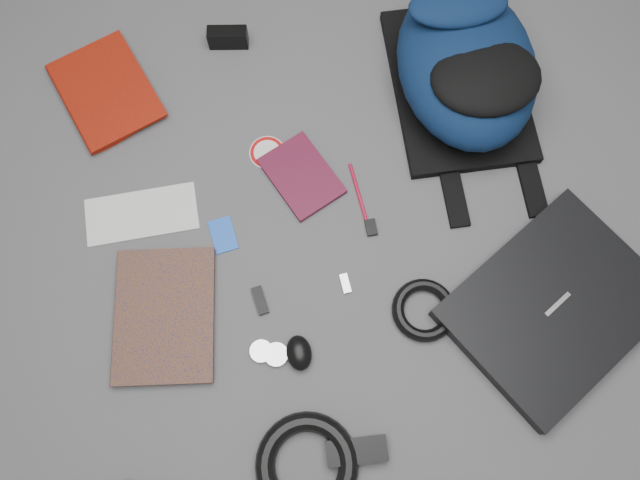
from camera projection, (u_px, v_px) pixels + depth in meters
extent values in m
plane|color=#4F4F51|center=(320.00, 243.00, 1.34)|extent=(4.00, 4.00, 0.00)
cube|color=black|center=(554.00, 306.00, 1.28)|extent=(0.51, 0.47, 0.04)
imported|color=maroon|center=(68.00, 111.00, 1.42)|extent=(0.26, 0.30, 0.03)
imported|color=#9A4C0B|center=(115.00, 317.00, 1.28)|extent=(0.26, 0.32, 0.02)
cube|color=silver|center=(142.00, 214.00, 1.36)|extent=(0.25, 0.12, 0.00)
cube|color=#420C1F|center=(302.00, 176.00, 1.38)|extent=(0.18, 0.21, 0.01)
cube|color=black|center=(228.00, 37.00, 1.46)|extent=(0.10, 0.05, 0.05)
cylinder|color=white|center=(267.00, 152.00, 1.40)|extent=(0.09, 0.09, 0.00)
cylinder|color=#0B5365|center=(305.00, 168.00, 1.39)|extent=(0.05, 0.11, 0.01)
cylinder|color=#AE0D2D|center=(358.00, 192.00, 1.37)|extent=(0.01, 0.14, 0.01)
cube|color=blue|center=(223.00, 235.00, 1.34)|extent=(0.06, 0.08, 0.00)
cube|color=black|center=(260.00, 300.00, 1.30)|extent=(0.03, 0.06, 0.01)
cube|color=silver|center=(345.00, 284.00, 1.31)|extent=(0.02, 0.04, 0.01)
cube|color=black|center=(371.00, 228.00, 1.34)|extent=(0.02, 0.04, 0.01)
ellipsoid|color=black|center=(299.00, 353.00, 1.25)|extent=(0.05, 0.07, 0.04)
cylinder|color=silver|center=(276.00, 355.00, 1.26)|extent=(0.05, 0.05, 0.01)
cylinder|color=silver|center=(261.00, 351.00, 1.27)|extent=(0.06, 0.06, 0.01)
torus|color=black|center=(424.00, 310.00, 1.28)|extent=(0.17, 0.17, 0.03)
cube|color=black|center=(357.00, 451.00, 1.20)|extent=(0.12, 0.06, 0.03)
torus|color=black|center=(307.00, 465.00, 1.19)|extent=(0.26, 0.26, 0.04)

